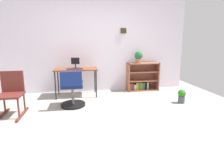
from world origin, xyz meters
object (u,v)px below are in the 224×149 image
at_px(keyboard, 75,69).
at_px(office_chair, 72,91).
at_px(potted_plant_on_shelf, 139,57).
at_px(bookshelf_low, 142,78).
at_px(monitor, 75,63).
at_px(desk, 76,71).
at_px(potted_plant_floor, 182,96).
at_px(rocking_chair, 11,93).

xyz_separation_m(keyboard, office_chair, (-0.04, -0.64, -0.37)).
height_order(keyboard, potted_plant_on_shelf, potted_plant_on_shelf).
bearing_deg(bookshelf_low, keyboard, -168.61).
bearing_deg(monitor, office_chair, -93.45).
distance_m(desk, monitor, 0.19).
distance_m(keyboard, potted_plant_floor, 2.57).
xyz_separation_m(keyboard, rocking_chair, (-1.13, -0.86, -0.29)).
bearing_deg(keyboard, office_chair, -93.27).
xyz_separation_m(office_chair, bookshelf_low, (1.88, 1.01, -0.00)).
bearing_deg(office_chair, keyboard, 86.73).
distance_m(keyboard, office_chair, 0.74).
relative_size(office_chair, potted_plant_floor, 2.54).
bearing_deg(monitor, desk, -76.16).
xyz_separation_m(monitor, potted_plant_on_shelf, (1.70, 0.14, 0.13)).
bearing_deg(desk, keyboard, -100.00).
height_order(bookshelf_low, potted_plant_floor, bookshelf_low).
bearing_deg(potted_plant_floor, desk, 157.96).
distance_m(monitor, office_chair, 0.95).
relative_size(desk, potted_plant_on_shelf, 3.24).
distance_m(office_chair, potted_plant_floor, 2.42).
height_order(office_chair, rocking_chair, rocking_chair).
xyz_separation_m(desk, potted_plant_floor, (2.35, -0.95, -0.48)).
height_order(keyboard, potted_plant_floor, keyboard).
bearing_deg(keyboard, monitor, 85.89).
xyz_separation_m(monitor, rocking_chair, (-1.15, -1.04, -0.41)).
relative_size(bookshelf_low, potted_plant_on_shelf, 2.74).
distance_m(monitor, bookshelf_low, 1.90).
xyz_separation_m(rocking_chair, potted_plant_on_shelf, (2.85, 1.18, 0.54)).
xyz_separation_m(office_chair, potted_plant_floor, (2.41, -0.18, -0.18)).
bearing_deg(desk, rocking_chair, -139.30).
bearing_deg(potted_plant_floor, office_chair, 175.78).
distance_m(desk, rocking_chair, 1.54).
relative_size(desk, monitor, 3.94).
bearing_deg(monitor, keyboard, -94.11).
relative_size(keyboard, potted_plant_on_shelf, 1.19).
bearing_deg(rocking_chair, potted_plant_on_shelf, 22.50).
relative_size(bookshelf_low, potted_plant_floor, 2.84).
bearing_deg(monitor, potted_plant_on_shelf, 4.75).
xyz_separation_m(desk, potted_plant_on_shelf, (1.69, 0.18, 0.31)).
bearing_deg(office_chair, potted_plant_on_shelf, 28.70).
relative_size(potted_plant_on_shelf, potted_plant_floor, 1.04).
bearing_deg(monitor, potted_plant_floor, -22.84).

